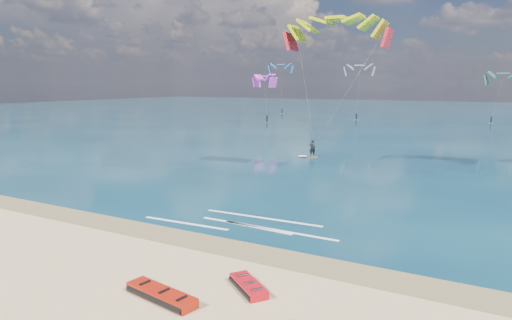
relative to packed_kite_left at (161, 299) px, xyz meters
The scene contains 8 objects.
ground 43.17m from the packed_kite_left, 95.22° to the left, with size 320.00×320.00×0.00m, color tan.
wet_sand_strip 7.16m from the packed_kite_left, 123.23° to the left, with size 320.00×2.40×0.01m, color brown.
sea 107.06m from the packed_kite_left, 92.10° to the left, with size 320.00×200.00×0.04m, color #0B2B3E.
packed_kite_left is the anchor object (origin of this frame).
packed_kite_mid 3.39m from the packed_kite_left, 42.05° to the left, with size 2.42×1.11×0.40m, color red, non-canonical shape.
kitesurfer_main 31.25m from the packed_kite_left, 99.03° to the left, with size 13.12×9.67×15.41m.
shoreline_foam 9.74m from the packed_kite_left, 100.64° to the left, with size 11.71×3.63×0.01m.
distant_kites 82.12m from the packed_kite_left, 96.85° to the left, with size 75.15×29.18×12.70m.
Camera 1 is at (14.89, -15.48, 8.13)m, focal length 32.00 mm.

